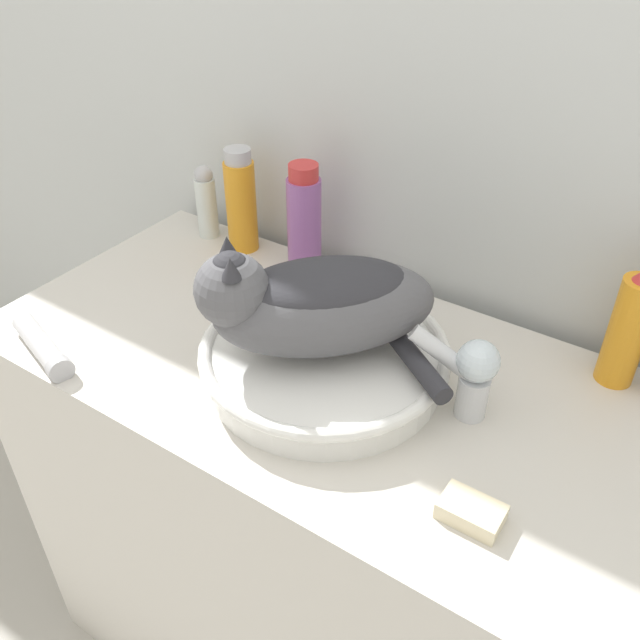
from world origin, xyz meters
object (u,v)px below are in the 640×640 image
object	(u,v)px
faucet	(471,372)
soap_bar	(471,512)
cat	(314,301)
spray_bottle_trigger	(628,330)
deodorant_stick	(206,201)
mouthwash_bottle	(304,221)
cream_tube	(42,346)
shampoo_bottle_tall	(241,202)

from	to	relation	value
faucet	soap_bar	world-z (taller)	faucet
cat	spray_bottle_trigger	distance (m)	0.45
soap_bar	deodorant_stick	bearing A→B (deg)	153.78
cat	mouthwash_bottle	distance (m)	0.31
deodorant_stick	cream_tube	bearing A→B (deg)	-84.32
deodorant_stick	shampoo_bottle_tall	xyz separation A→B (m)	(0.09, 0.00, 0.02)
cat	faucet	distance (m)	0.23
mouthwash_bottle	deodorant_stick	distance (m)	0.24
cat	soap_bar	bearing A→B (deg)	115.42
faucet	spray_bottle_trigger	bearing A→B (deg)	-140.30
cream_tube	soap_bar	distance (m)	0.68
mouthwash_bottle	spray_bottle_trigger	xyz separation A→B (m)	(0.56, -0.00, -0.01)
soap_bar	faucet	bearing A→B (deg)	116.16
cat	faucet	xyz separation A→B (m)	(0.22, 0.05, -0.06)
soap_bar	mouthwash_bottle	bearing A→B (deg)	143.88
cream_tube	cat	bearing A→B (deg)	26.85
faucet	cream_tube	xyz separation A→B (m)	(-0.60, -0.25, -0.06)
deodorant_stick	soap_bar	world-z (taller)	deodorant_stick
deodorant_stick	shampoo_bottle_tall	distance (m)	0.09
faucet	spray_bottle_trigger	size ratio (longest dim) A/B	0.67
mouthwash_bottle	spray_bottle_trigger	bearing A→B (deg)	-0.00
faucet	cat	bearing A→B (deg)	2.40
cat	shampoo_bottle_tall	distance (m)	0.42
shampoo_bottle_tall	spray_bottle_trigger	world-z (taller)	shampoo_bottle_tall
shampoo_bottle_tall	spray_bottle_trigger	distance (m)	0.71
mouthwash_bottle	cream_tube	world-z (taller)	mouthwash_bottle
spray_bottle_trigger	cat	bearing A→B (deg)	-146.72
faucet	spray_bottle_trigger	world-z (taller)	spray_bottle_trigger
mouthwash_bottle	soap_bar	bearing A→B (deg)	-36.12
cream_tube	shampoo_bottle_tall	bearing A→B (deg)	83.94
cat	mouthwash_bottle	world-z (taller)	cat
shampoo_bottle_tall	cream_tube	size ratio (longest dim) A/B	1.20
cat	soap_bar	xyz separation A→B (m)	(0.30, -0.11, -0.13)
shampoo_bottle_tall	soap_bar	world-z (taller)	shampoo_bottle_tall
cat	deodorant_stick	distance (m)	0.49
cat	soap_bar	distance (m)	0.34
deodorant_stick	cat	bearing A→B (deg)	-30.11
spray_bottle_trigger	cream_tube	world-z (taller)	spray_bottle_trigger
spray_bottle_trigger	soap_bar	distance (m)	0.37
mouthwash_bottle	deodorant_stick	world-z (taller)	mouthwash_bottle
spray_bottle_trigger	shampoo_bottle_tall	bearing A→B (deg)	180.00
faucet	soap_bar	size ratio (longest dim) A/B	1.72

